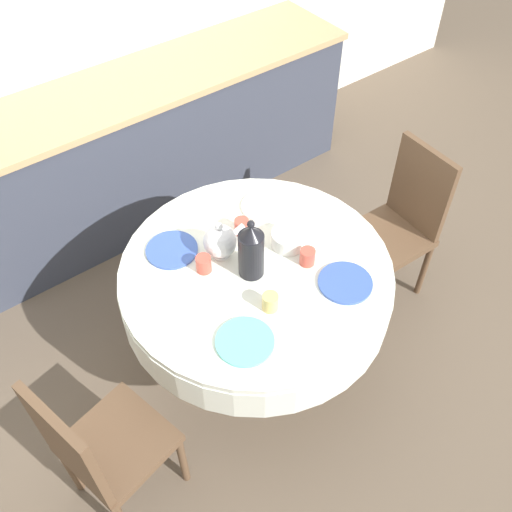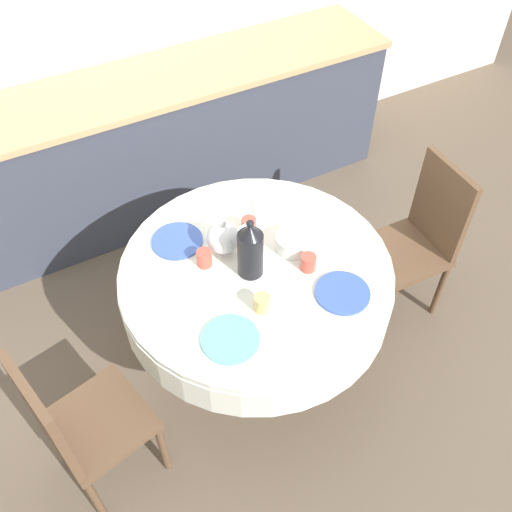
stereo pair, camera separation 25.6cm
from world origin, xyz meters
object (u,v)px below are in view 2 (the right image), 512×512
(chair_left, at_px, (419,236))
(teapot, at_px, (224,237))
(coffee_carafe, at_px, (250,250))
(chair_right, at_px, (78,424))

(chair_left, distance_m, teapot, 1.13)
(coffee_carafe, bearing_deg, teapot, 105.72)
(coffee_carafe, bearing_deg, chair_right, -166.92)
(teapot, bearing_deg, coffee_carafe, -74.28)
(teapot, bearing_deg, chair_left, -10.80)
(teapot, bearing_deg, chair_right, -156.24)
(chair_right, bearing_deg, chair_left, 82.35)
(chair_right, height_order, teapot, teapot)
(coffee_carafe, xyz_separation_m, teapot, (-0.05, 0.17, -0.05))
(chair_right, distance_m, coffee_carafe, 1.03)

